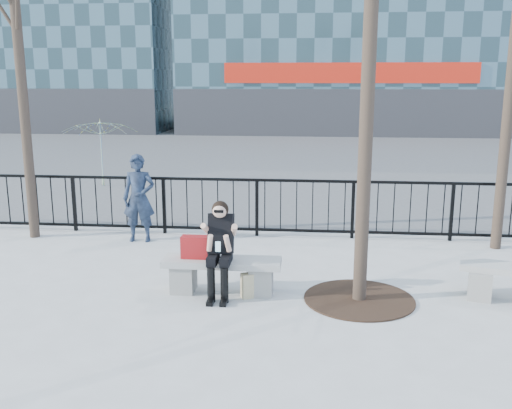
{
  "coord_description": "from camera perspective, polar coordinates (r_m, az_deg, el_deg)",
  "views": [
    {
      "loc": [
        1.22,
        -7.49,
        2.95
      ],
      "look_at": [
        0.4,
        0.8,
        1.1
      ],
      "focal_mm": 40.0,
      "sensor_mm": 36.0,
      "label": 1
    }
  ],
  "objects": [
    {
      "name": "ground",
      "position": [
        8.14,
        -3.4,
        -8.75
      ],
      "size": [
        120.0,
        120.0,
        0.0
      ],
      "primitive_type": "plane",
      "color": "#9B9A96",
      "rests_on": "ground"
    },
    {
      "name": "street_surface",
      "position": [
        22.72,
        2.54,
        5.07
      ],
      "size": [
        60.0,
        23.0,
        0.01
      ],
      "primitive_type": "cube",
      "color": "#474747",
      "rests_on": "ground"
    },
    {
      "name": "railing",
      "position": [
        10.83,
        -0.96,
        -0.26
      ],
      "size": [
        14.0,
        0.06,
        1.1
      ],
      "color": "black",
      "rests_on": "ground"
    },
    {
      "name": "tree_grate",
      "position": [
        7.98,
        10.27,
        -9.29
      ],
      "size": [
        1.5,
        1.5,
        0.02
      ],
      "primitive_type": "cylinder",
      "color": "black",
      "rests_on": "ground"
    },
    {
      "name": "bench_main",
      "position": [
        8.04,
        -3.42,
        -6.75
      ],
      "size": [
        1.65,
        0.46,
        0.49
      ],
      "color": "slate",
      "rests_on": "ground"
    },
    {
      "name": "seated_woman",
      "position": [
        7.77,
        -3.64,
        -4.56
      ],
      "size": [
        0.5,
        0.64,
        1.34
      ],
      "color": "black",
      "rests_on": "ground"
    },
    {
      "name": "handbag",
      "position": [
        8.02,
        -6.12,
        -4.25
      ],
      "size": [
        0.38,
        0.18,
        0.31
      ],
      "primitive_type": "cube",
      "rotation": [
        0.0,
        0.0,
        -0.0
      ],
      "color": "maroon",
      "rests_on": "bench_main"
    },
    {
      "name": "shopping_bag",
      "position": [
        7.92,
        -0.17,
        -8.03
      ],
      "size": [
        0.38,
        0.28,
        0.34
      ],
      "primitive_type": "cube",
      "rotation": [
        0.0,
        0.0,
        0.46
      ],
      "color": "beige",
      "rests_on": "ground"
    },
    {
      "name": "standing_man",
      "position": [
        10.62,
        -11.63,
        0.62
      ],
      "size": [
        0.61,
        0.43,
        1.61
      ],
      "primitive_type": "imported",
      "rotation": [
        0.0,
        0.0,
        0.07
      ],
      "color": "black",
      "rests_on": "ground"
    },
    {
      "name": "vendor_umbrella",
      "position": [
        16.31,
        -15.26,
        4.99
      ],
      "size": [
        2.18,
        2.22,
        1.87
      ],
      "primitive_type": "imported",
      "rotation": [
        0.0,
        0.0,
        -0.07
      ],
      "color": "yellow",
      "rests_on": "ground"
    }
  ]
}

